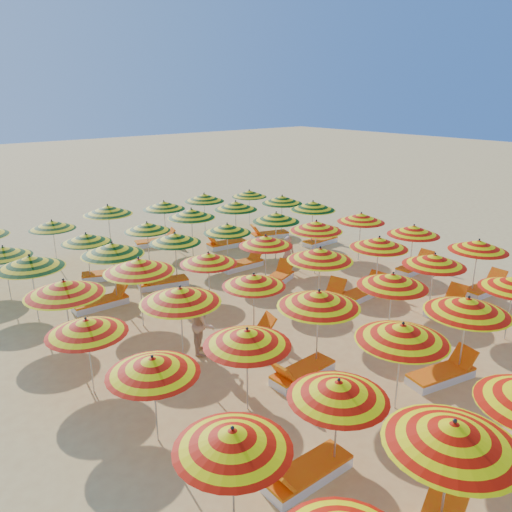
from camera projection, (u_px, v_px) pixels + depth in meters
name	position (u px, v px, depth m)	size (l,w,h in m)	color
ground	(266.00, 308.00, 15.69)	(120.00, 120.00, 0.00)	#F0C26A
umbrella_1	(453.00, 434.00, 7.09)	(2.31, 2.31, 2.11)	silver
umbrella_6	(233.00, 439.00, 7.26)	(1.90, 1.90, 1.91)	silver
umbrella_7	(338.00, 390.00, 8.51)	(2.25, 2.25, 1.88)	silver
umbrella_8	(402.00, 333.00, 10.19)	(2.52, 2.52, 2.05)	silver
umbrella_9	(468.00, 306.00, 11.43)	(2.21, 2.21, 2.07)	silver
umbrella_12	(153.00, 366.00, 9.25)	(2.28, 2.28, 1.88)	silver
umbrella_13	(247.00, 337.00, 10.18)	(2.07, 2.07, 1.94)	silver
umbrella_14	(319.00, 299.00, 11.71)	(2.34, 2.34, 2.10)	silver
umbrella_15	(393.00, 280.00, 13.15)	(2.27, 2.27, 1.99)	silver
umbrella_16	(434.00, 260.00, 14.78)	(2.05, 2.05, 1.97)	silver
umbrella_17	(479.00, 246.00, 16.09)	(2.38, 2.38, 1.99)	silver
umbrella_18	(86.00, 326.00, 10.79)	(2.16, 2.16, 1.87)	silver
umbrella_19	(180.00, 295.00, 11.95)	(2.16, 2.16, 2.10)	silver
umbrella_20	(254.00, 280.00, 13.50)	(2.22, 2.22, 1.85)	silver
umbrella_21	(320.00, 254.00, 14.88)	(2.03, 2.03, 2.12)	silver
umbrella_22	(379.00, 243.00, 16.29)	(2.35, 2.35, 2.02)	silver
umbrella_23	(414.00, 230.00, 17.90)	(2.13, 2.13, 1.98)	silver
umbrella_24	(64.00, 288.00, 12.41)	(2.51, 2.51, 2.09)	silver
umbrella_25	(139.00, 265.00, 13.93)	(2.26, 2.26, 2.12)	silver
umbrella_26	(208.00, 258.00, 15.19)	(1.99, 1.99, 1.87)	silver
umbrella_27	(266.00, 241.00, 16.75)	(2.34, 2.34, 1.94)	silver
umbrella_28	(316.00, 226.00, 18.14)	(2.03, 2.03, 2.07)	silver
umbrella_29	(361.00, 218.00, 19.64)	(1.90, 1.90, 1.99)	silver
umbrella_30	(30.00, 262.00, 14.36)	(2.14, 2.14, 2.06)	silver
umbrella_31	(112.00, 249.00, 15.50)	(2.10, 2.10, 2.08)	silver
umbrella_32	(175.00, 238.00, 17.20)	(2.35, 2.35, 1.90)	silver
umbrella_33	(227.00, 228.00, 18.46)	(2.31, 2.31, 1.88)	silver
umbrella_34	(276.00, 217.00, 19.69)	(2.33, 2.33, 1.99)	silver
umbrella_35	(313.00, 206.00, 21.31)	(2.31, 2.31, 2.08)	silver
umbrella_36	(3.00, 252.00, 15.89)	(1.96, 1.96, 1.85)	silver
umbrella_37	(86.00, 238.00, 17.40)	(1.97, 1.97, 1.83)	silver
umbrella_38	(147.00, 227.00, 18.82)	(1.85, 1.85, 1.84)	silver
umbrella_39	(191.00, 213.00, 20.09)	(2.57, 2.57, 2.05)	silver
umbrella_40	(236.00, 206.00, 21.59)	(2.44, 2.44, 2.02)	silver
umbrella_41	(282.00, 200.00, 22.84)	(2.27, 2.27, 2.00)	silver
umbrella_43	(52.00, 225.00, 19.05)	(2.27, 2.27, 1.85)	silver
umbrella_44	(108.00, 210.00, 20.43)	(2.63, 2.63, 2.11)	silver
umbrella_45	(164.00, 205.00, 21.87)	(2.27, 2.27, 1.96)	silver
umbrella_46	(204.00, 198.00, 23.28)	(1.92, 1.92, 2.00)	silver
umbrella_47	(249.00, 193.00, 24.86)	(1.81, 1.81, 1.85)	silver
lounger_4	(306.00, 473.00, 8.70)	(1.74, 0.61, 0.69)	white
lounger_5	(442.00, 374.00, 11.74)	(1.82, 0.94, 0.69)	white
lounger_7	(301.00, 373.00, 11.81)	(1.76, 0.65, 0.69)	white
lounger_8	(446.00, 306.00, 15.47)	(1.77, 0.70, 0.69)	white
lounger_9	(485.00, 288.00, 16.85)	(1.76, 0.68, 0.69)	white
lounger_10	(245.00, 338.00, 13.48)	(1.82, 0.97, 0.69)	white
lounger_11	(327.00, 300.00, 15.91)	(1.82, 1.01, 0.69)	white
lounger_12	(364.00, 292.00, 16.55)	(1.77, 0.70, 0.69)	white
lounger_13	(415.00, 267.00, 18.87)	(1.75, 0.63, 0.69)	white
lounger_14	(277.00, 279.00, 17.67)	(1.83, 1.15, 0.69)	white
lounger_15	(102.00, 302.00, 15.75)	(1.74, 0.62, 0.69)	white
lounger_16	(162.00, 283.00, 17.35)	(1.82, 1.01, 0.69)	white
lounger_17	(243.00, 264.00, 19.19)	(1.75, 0.63, 0.69)	white
lounger_18	(321.00, 241.00, 22.20)	(1.75, 0.63, 0.69)	white
lounger_19	(108.00, 275.00, 18.11)	(1.82, 1.20, 0.69)	white
lounger_20	(226.00, 244.00, 21.71)	(1.78, 0.76, 0.69)	white
lounger_21	(269.00, 235.00, 23.14)	(1.83, 1.09, 0.69)	white
lounger_22	(156.00, 242.00, 22.04)	(1.82, 1.01, 0.69)	white
beachgoer_a	(288.00, 255.00, 18.48)	(0.53, 0.35, 1.44)	tan
beachgoer_b	(203.00, 324.00, 12.86)	(0.77, 0.60, 1.57)	tan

